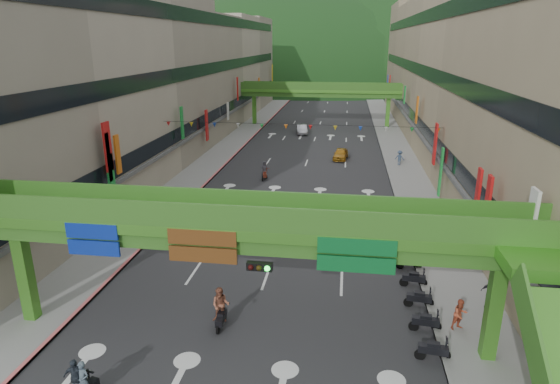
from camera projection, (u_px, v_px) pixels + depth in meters
name	position (u px, v px, depth m)	size (l,w,h in m)	color
road_slab	(313.00, 145.00, 63.80)	(18.00, 140.00, 0.02)	#28282B
sidewalk_left	(234.00, 142.00, 65.25)	(4.00, 140.00, 0.15)	gray
sidewalk_right	(395.00, 147.00, 62.32)	(4.00, 140.00, 0.15)	gray
curb_left	(247.00, 142.00, 64.99)	(0.20, 140.00, 0.18)	#CC5959
curb_right	(381.00, 146.00, 62.57)	(0.20, 140.00, 0.18)	gray
building_row_left	(175.00, 72.00, 63.41)	(12.80, 95.00, 19.00)	#9E937F
building_row_right	(466.00, 75.00, 58.37)	(12.80, 95.00, 19.00)	gray
overpass_near	(260.00, 245.00, 20.05)	(28.00, 12.27, 7.10)	#4C9E2D
overpass_far	(320.00, 93.00, 76.27)	(28.00, 2.20, 7.10)	#4C9E2D
hill_left	(294.00, 80.00, 169.41)	(168.00, 140.00, 112.00)	#1C4419
hill_right	(401.00, 77.00, 182.92)	(208.00, 176.00, 128.00)	#1C4419
bunting_string	(298.00, 127.00, 43.13)	(26.00, 0.36, 0.47)	black
scooter_rider_mid	(221.00, 307.00, 22.88)	(0.91, 1.60, 2.17)	black
scooter_rider_left	(76.00, 381.00, 18.10)	(0.96, 1.60, 1.97)	gray
scooter_rider_far	(265.00, 170.00, 47.56)	(0.88, 1.58, 1.95)	maroon
parked_scooter_row	(419.00, 298.00, 24.82)	(1.60, 9.38, 1.08)	black
car_silver	(302.00, 129.00, 71.11)	(1.49, 4.29, 1.41)	#B0B1B8
car_yellow	(341.00, 154.00, 55.79)	(1.55, 3.85, 1.31)	#B87D1E
pedestrian_red	(460.00, 317.00, 22.64)	(0.77, 0.60, 1.59)	#B24B2F
pedestrian_dark	(490.00, 296.00, 24.44)	(0.97, 0.40, 1.66)	#23212A
pedestrian_blue	(400.00, 159.00, 52.73)	(0.78, 0.50, 1.66)	#32435C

